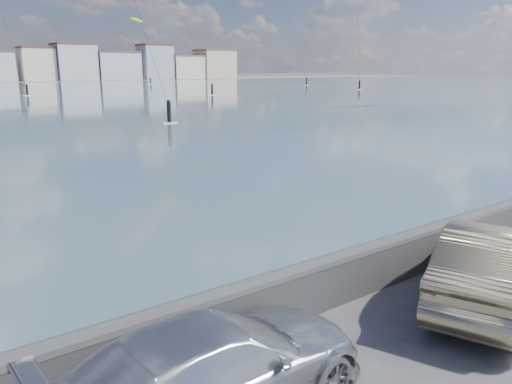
% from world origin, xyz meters
% --- Properties ---
extents(seawall, '(400.00, 0.36, 1.08)m').
position_xyz_m(seawall, '(0.00, 2.70, 0.58)').
color(seawall, '#28282B').
rests_on(seawall, ground).
extents(car_silver, '(4.80, 2.14, 1.37)m').
position_xyz_m(car_silver, '(-1.68, 1.35, 0.68)').
color(car_silver, '#B5B7BC').
rests_on(car_silver, ground).
extents(car_champagne, '(5.20, 3.43, 1.62)m').
position_xyz_m(car_champagne, '(4.60, 0.91, 0.81)').
color(car_champagne, tan).
rests_on(car_champagne, ground).
extents(kitesurfer_2, '(7.83, 13.46, 18.68)m').
position_xyz_m(kitesurfer_2, '(57.71, 137.81, 17.58)').
color(kitesurfer_2, yellow).
rests_on(kitesurfer_2, ground).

